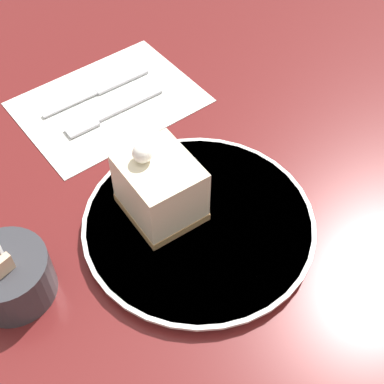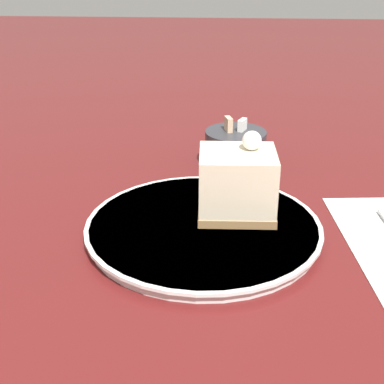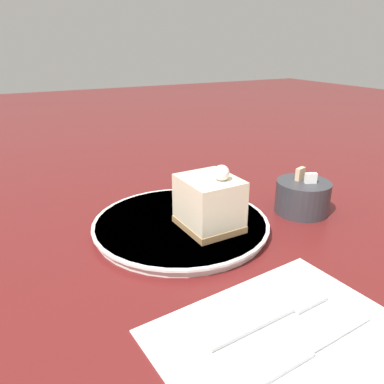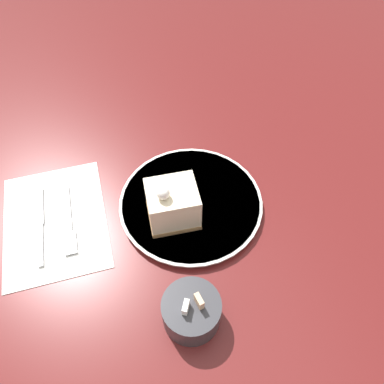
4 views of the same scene
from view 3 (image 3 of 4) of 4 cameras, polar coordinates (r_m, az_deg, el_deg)
name	(u,v)px [view 3 (image 3 of 4)]	position (r m, az deg, el deg)	size (l,w,h in m)	color
ground_plane	(174,231)	(0.61, -2.69, -5.93)	(4.00, 4.00, 0.00)	#5B1919
plate	(182,225)	(0.60, -1.51, -5.13)	(0.28, 0.28, 0.02)	silver
cake_slice	(209,203)	(0.57, 2.66, -1.63)	(0.10, 0.08, 0.10)	#9E7547
napkin	(288,336)	(0.43, 14.45, -20.48)	(0.22, 0.28, 0.00)	white
fork	(280,313)	(0.45, 13.27, -17.55)	(0.03, 0.16, 0.00)	#B2B2B7
knife	(297,358)	(0.40, 15.67, -23.12)	(0.03, 0.18, 0.00)	#B2B2B7
sugar_bowl	(302,197)	(0.69, 16.48, -0.68)	(0.09, 0.09, 0.08)	#333338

